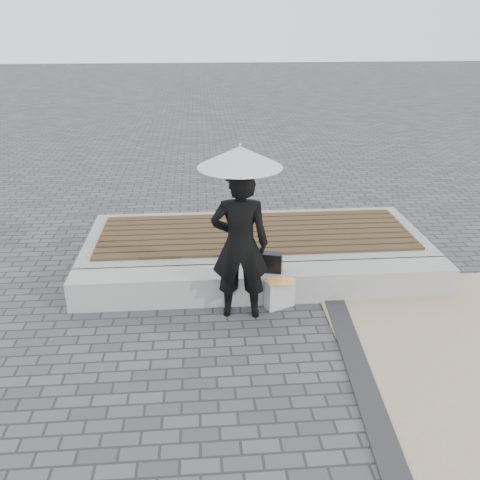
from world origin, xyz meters
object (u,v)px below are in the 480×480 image
woman (240,245)px  canvas_tote (280,293)px  parasol (240,157)px  seating_ledge (265,283)px  handbag (268,262)px

woman → canvas_tote: bearing=-160.2°
parasol → canvas_tote: parasol is taller
seating_ledge → woman: (-0.36, -0.39, 0.74)m
seating_ledge → canvas_tote: size_ratio=12.94×
seating_ledge → canvas_tote: 0.30m
handbag → seating_ledge: bearing=133.8°
woman → canvas_tote: woman is taller
seating_ledge → canvas_tote: bearing=-59.0°
seating_ledge → woman: bearing=-132.5°
woman → parasol: (0.00, 0.00, 1.06)m
canvas_tote → parasol: bearing=171.1°
woman → parasol: bearing=-174.6°
woman → seating_ledge: bearing=-127.1°
seating_ledge → parasol: (-0.36, -0.39, 1.79)m
woman → canvas_tote: size_ratio=4.85×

